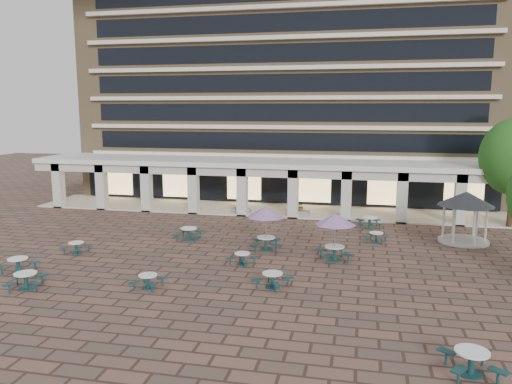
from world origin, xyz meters
TOP-DOWN VIEW (x-y plane):
  - ground at (0.00, 0.00)m, footprint 120.00×120.00m
  - apartment_building at (0.00, 25.47)m, footprint 40.00×15.50m
  - retail_arcade at (0.00, 14.80)m, footprint 42.00×6.60m
  - picnic_table_0 at (-10.55, -4.27)m, footprint 1.92×1.92m
  - picnic_table_1 at (-2.66, -5.05)m, footprint 1.66×1.66m
  - picnic_table_2 at (3.33, -3.68)m, footprint 2.06×2.06m
  - picnic_table_3 at (11.26, -10.34)m, footprint 2.10×2.10m
  - picnic_table_5 at (-8.50, -6.38)m, footprint 2.20×2.20m
  - picnic_table_6 at (1.75, 2.74)m, footprint 2.38×2.38m
  - picnic_table_8 at (-9.48, -0.35)m, footprint 1.77×1.77m
  - picnic_table_9 at (0.99, -0.38)m, footprint 1.80×1.80m
  - picnic_table_10 at (8.55, 6.06)m, footprint 1.77×1.77m
  - picnic_table_11 at (6.07, 1.49)m, footprint 2.40×2.40m
  - picnic_table_12 at (-3.80, 4.07)m, footprint 1.90×1.90m
  - picnic_table_13 at (8.16, 10.00)m, footprint 2.09×2.09m
  - gazebo at (14.22, 7.39)m, footprint 3.61×3.61m
  - planter_left at (-2.31, 12.90)m, footprint 1.50×0.66m
  - planter_right at (2.70, 12.90)m, footprint 1.50×0.81m

SIDE VIEW (x-z plane):
  - ground at x=0.00m, z-range 0.00..0.00m
  - picnic_table_9 at x=0.99m, z-range 0.07..0.74m
  - picnic_table_10 at x=8.55m, z-range 0.07..0.74m
  - picnic_table_8 at x=-9.48m, z-range 0.07..0.76m
  - picnic_table_1 at x=-2.66m, z-range 0.07..0.76m
  - picnic_table_2 at x=3.33m, z-range 0.07..0.84m
  - picnic_table_0 at x=-10.55m, z-range 0.08..0.87m
  - picnic_table_5 at x=-8.50m, z-range 0.08..0.89m
  - picnic_table_12 at x=-3.80m, z-range 0.08..0.92m
  - planter_right at x=2.70m, z-range -0.12..1.13m
  - planter_left at x=-2.31m, z-range -0.12..1.13m
  - picnic_table_3 at x=11.26m, z-range 0.08..0.93m
  - picnic_table_13 at x=8.16m, z-range 0.08..0.93m
  - picnic_table_6 at x=1.75m, z-range 0.96..3.71m
  - picnic_table_11 at x=6.07m, z-range 0.97..3.74m
  - gazebo at x=14.22m, z-range 0.85..4.21m
  - retail_arcade at x=0.00m, z-range 0.80..5.20m
  - apartment_building at x=0.00m, z-range 0.00..25.20m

